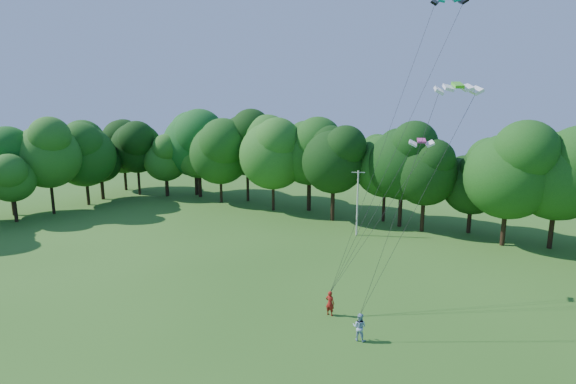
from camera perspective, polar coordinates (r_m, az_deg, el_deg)
The scene contains 8 objects.
utility_pole at distance 49.01m, azimuth 8.81°, elevation -1.28°, with size 1.34×0.65×7.13m.
kite_flyer_left at distance 31.62m, azimuth 5.35°, elevation -13.88°, with size 0.64×0.42×1.75m, color maroon.
kite_flyer_right at distance 28.88m, azimuth 9.06°, elevation -16.56°, with size 0.85×0.67×1.76m, color #99B6D4.
kite_green at distance 29.10m, azimuth 20.75°, elevation 12.59°, with size 2.93×2.17×0.45m.
kite_pink at distance 34.00m, azimuth 16.60°, elevation 6.28°, with size 1.95×1.40×0.32m.
tree_back_west at distance 70.51m, azimuth -11.81°, elevation 7.33°, with size 10.61×10.61×15.43m.
tree_back_center at distance 52.82m, azimuth 14.37°, elevation 4.14°, with size 8.80×8.80×12.80m.
tree_flank_west at distance 66.56m, azimuth -32.05°, elevation 3.91°, with size 8.44×8.44×12.28m.
Camera 1 is at (14.21, -14.31, 14.36)m, focal length 28.00 mm.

